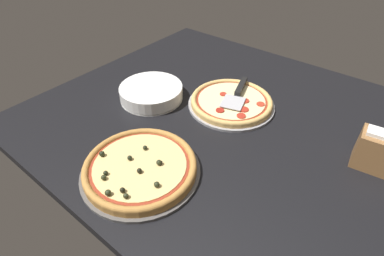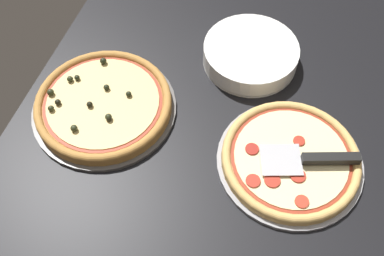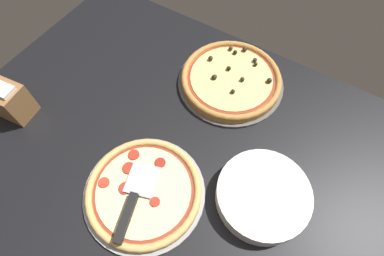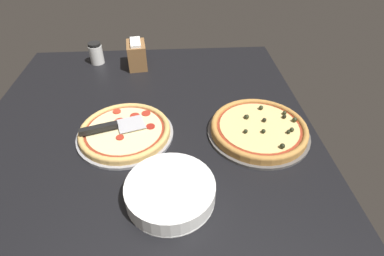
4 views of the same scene
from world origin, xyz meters
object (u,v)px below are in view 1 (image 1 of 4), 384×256
at_px(pizza_back, 140,166).
at_px(plate_stack, 151,93).
at_px(pizza_front, 231,101).
at_px(serving_spatula, 239,90).
at_px(napkin_holder, 380,152).

xyz_separation_m(pizza_back, plate_stack, (0.26, -0.32, 0.00)).
bearing_deg(pizza_front, serving_spatula, -87.15).
height_order(pizza_front, pizza_back, pizza_back).
height_order(pizza_front, napkin_holder, napkin_holder).
bearing_deg(napkin_holder, plate_stack, 10.66).
xyz_separation_m(pizza_front, plate_stack, (0.28, 0.16, 0.01)).
height_order(pizza_front, plate_stack, plate_stack).
bearing_deg(plate_stack, pizza_back, 129.88).
distance_m(pizza_front, pizza_back, 0.47).
height_order(pizza_back, serving_spatula, serving_spatula).
bearing_deg(serving_spatula, napkin_holder, 172.97).
distance_m(serving_spatula, napkin_holder, 0.53).
bearing_deg(serving_spatula, pizza_back, 88.11).
xyz_separation_m(pizza_back, serving_spatula, (-0.02, -0.53, 0.02)).
distance_m(plate_stack, napkin_holder, 0.82).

